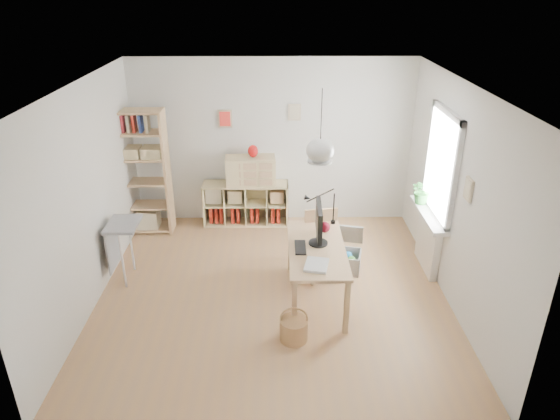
{
  "coord_description": "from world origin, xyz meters",
  "views": [
    {
      "loc": [
        0.04,
        -5.53,
        3.77
      ],
      "look_at": [
        0.1,
        0.3,
        1.05
      ],
      "focal_mm": 32.0,
      "sensor_mm": 36.0,
      "label": 1
    }
  ],
  "objects_px": {
    "chair": "(323,240)",
    "monitor": "(319,222)",
    "storage_chest": "(342,256)",
    "desk": "(317,254)",
    "cube_shelf": "(245,206)",
    "tall_bookshelf": "(142,168)",
    "drawer_chest": "(250,170)"
  },
  "relations": [
    {
      "from": "desk",
      "to": "tall_bookshelf",
      "type": "height_order",
      "value": "tall_bookshelf"
    },
    {
      "from": "drawer_chest",
      "to": "chair",
      "type": "bearing_deg",
      "value": -60.4
    },
    {
      "from": "tall_bookshelf",
      "to": "drawer_chest",
      "type": "bearing_deg",
      "value": 8.14
    },
    {
      "from": "monitor",
      "to": "desk",
      "type": "bearing_deg",
      "value": -102.85
    },
    {
      "from": "cube_shelf",
      "to": "monitor",
      "type": "distance_m",
      "value": 2.5
    },
    {
      "from": "tall_bookshelf",
      "to": "chair",
      "type": "distance_m",
      "value": 3.1
    },
    {
      "from": "chair",
      "to": "cube_shelf",
      "type": "bearing_deg",
      "value": 115.72
    },
    {
      "from": "chair",
      "to": "storage_chest",
      "type": "relative_size",
      "value": 1.3
    },
    {
      "from": "drawer_chest",
      "to": "cube_shelf",
      "type": "bearing_deg",
      "value": 156.53
    },
    {
      "from": "drawer_chest",
      "to": "monitor",
      "type": "bearing_deg",
      "value": -69.5
    },
    {
      "from": "tall_bookshelf",
      "to": "storage_chest",
      "type": "relative_size",
      "value": 2.79
    },
    {
      "from": "chair",
      "to": "storage_chest",
      "type": "xyz_separation_m",
      "value": [
        0.3,
        0.17,
        -0.35
      ]
    },
    {
      "from": "storage_chest",
      "to": "cube_shelf",
      "type": "bearing_deg",
      "value": 147.63
    },
    {
      "from": "chair",
      "to": "drawer_chest",
      "type": "bearing_deg",
      "value": 113.66
    },
    {
      "from": "monitor",
      "to": "tall_bookshelf",
      "type": "bearing_deg",
      "value": 146.44
    },
    {
      "from": "desk",
      "to": "monitor",
      "type": "xyz_separation_m",
      "value": [
        0.02,
        0.09,
        0.39
      ]
    },
    {
      "from": "cube_shelf",
      "to": "storage_chest",
      "type": "height_order",
      "value": "cube_shelf"
    },
    {
      "from": "chair",
      "to": "monitor",
      "type": "relative_size",
      "value": 1.54
    },
    {
      "from": "desk",
      "to": "drawer_chest",
      "type": "distance_m",
      "value": 2.39
    },
    {
      "from": "monitor",
      "to": "drawer_chest",
      "type": "height_order",
      "value": "monitor"
    },
    {
      "from": "desk",
      "to": "chair",
      "type": "bearing_deg",
      "value": 76.79
    },
    {
      "from": "cube_shelf",
      "to": "tall_bookshelf",
      "type": "distance_m",
      "value": 1.77
    },
    {
      "from": "desk",
      "to": "chair",
      "type": "height_order",
      "value": "chair"
    },
    {
      "from": "chair",
      "to": "monitor",
      "type": "height_order",
      "value": "monitor"
    },
    {
      "from": "chair",
      "to": "storage_chest",
      "type": "bearing_deg",
      "value": 19.74
    },
    {
      "from": "desk",
      "to": "storage_chest",
      "type": "distance_m",
      "value": 0.99
    },
    {
      "from": "cube_shelf",
      "to": "tall_bookshelf",
      "type": "bearing_deg",
      "value": -169.81
    },
    {
      "from": "monitor",
      "to": "chair",
      "type": "bearing_deg",
      "value": 78.96
    },
    {
      "from": "drawer_chest",
      "to": "desk",
      "type": "bearing_deg",
      "value": -70.94
    },
    {
      "from": "chair",
      "to": "monitor",
      "type": "bearing_deg",
      "value": -112.34
    },
    {
      "from": "cube_shelf",
      "to": "monitor",
      "type": "xyz_separation_m",
      "value": [
        1.05,
        -2.14,
        0.75
      ]
    },
    {
      "from": "storage_chest",
      "to": "drawer_chest",
      "type": "height_order",
      "value": "drawer_chest"
    }
  ]
}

